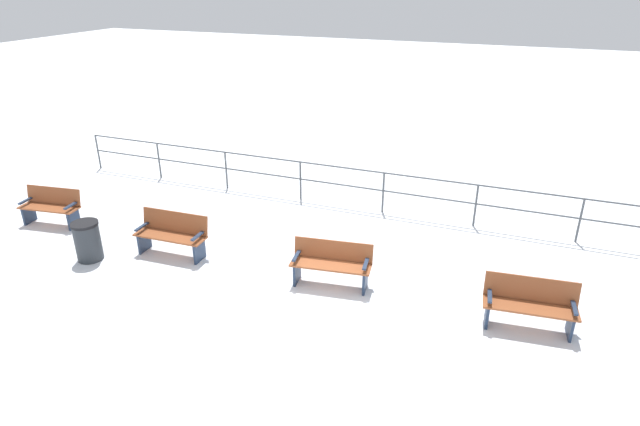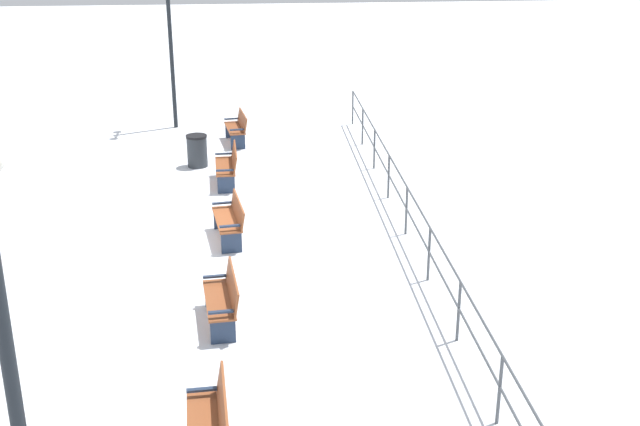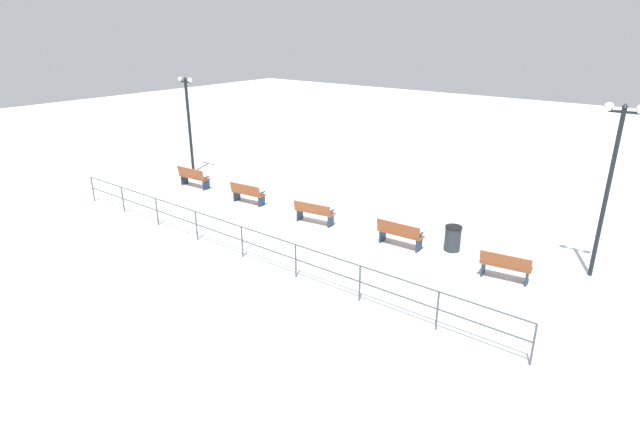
{
  "view_description": "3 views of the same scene",
  "coord_description": "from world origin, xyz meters",
  "px_view_note": "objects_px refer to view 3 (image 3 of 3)",
  "views": [
    {
      "loc": [
        8.37,
        3.09,
        5.63
      ],
      "look_at": [
        -1.7,
        -0.87,
        0.72
      ],
      "focal_mm": 30.02,
      "sensor_mm": 36.0,
      "label": 1
    },
    {
      "loc": [
        -0.55,
        16.16,
        6.82
      ],
      "look_at": [
        -1.91,
        0.84,
        0.87
      ],
      "focal_mm": 46.5,
      "sensor_mm": 36.0,
      "label": 2
    },
    {
      "loc": [
        -14.01,
        -11.09,
        7.07
      ],
      "look_at": [
        -1.39,
        -1.29,
        1.1
      ],
      "focal_mm": 28.24,
      "sensor_mm": 36.0,
      "label": 3
    }
  ],
  "objects_px": {
    "lamppost_near": "(612,169)",
    "bench_third": "(314,212)",
    "bench_nearest": "(505,266)",
    "bench_fourth": "(248,193)",
    "lamppost_middle": "(188,115)",
    "bench_fifth": "(193,177)",
    "trash_bin": "(453,238)",
    "bench_second": "(400,234)"
  },
  "relations": [
    {
      "from": "bench_second",
      "to": "lamppost_near",
      "type": "relative_size",
      "value": 0.31
    },
    {
      "from": "lamppost_near",
      "to": "bench_third",
      "type": "bearing_deg",
      "value": 101.16
    },
    {
      "from": "bench_fifth",
      "to": "lamppost_middle",
      "type": "bearing_deg",
      "value": 48.08
    },
    {
      "from": "bench_second",
      "to": "bench_third",
      "type": "xyz_separation_m",
      "value": [
        -0.09,
        3.62,
        -0.02
      ]
    },
    {
      "from": "bench_fourth",
      "to": "lamppost_middle",
      "type": "height_order",
      "value": "lamppost_middle"
    },
    {
      "from": "bench_third",
      "to": "lamppost_near",
      "type": "relative_size",
      "value": 0.31
    },
    {
      "from": "bench_second",
      "to": "bench_fourth",
      "type": "height_order",
      "value": "bench_second"
    },
    {
      "from": "lamppost_middle",
      "to": "lamppost_near",
      "type": "bearing_deg",
      "value": -90.0
    },
    {
      "from": "bench_nearest",
      "to": "bench_fourth",
      "type": "xyz_separation_m",
      "value": [
        0.18,
        10.87,
        0.0
      ]
    },
    {
      "from": "bench_fourth",
      "to": "lamppost_near",
      "type": "height_order",
      "value": "lamppost_near"
    },
    {
      "from": "bench_second",
      "to": "lamppost_middle",
      "type": "relative_size",
      "value": 0.34
    },
    {
      "from": "bench_nearest",
      "to": "bench_fifth",
      "type": "height_order",
      "value": "bench_fifth"
    },
    {
      "from": "bench_fifth",
      "to": "lamppost_near",
      "type": "height_order",
      "value": "lamppost_near"
    },
    {
      "from": "lamppost_near",
      "to": "lamppost_middle",
      "type": "xyz_separation_m",
      "value": [
        0.0,
        18.57,
        -0.41
      ]
    },
    {
      "from": "bench_third",
      "to": "bench_fifth",
      "type": "relative_size",
      "value": 0.97
    },
    {
      "from": "bench_third",
      "to": "bench_fifth",
      "type": "xyz_separation_m",
      "value": [
        0.15,
        7.25,
        0.03
      ]
    },
    {
      "from": "bench_fifth",
      "to": "lamppost_middle",
      "type": "distance_m",
      "value": 3.61
    },
    {
      "from": "lamppost_near",
      "to": "trash_bin",
      "type": "relative_size",
      "value": 5.99
    },
    {
      "from": "bench_fourth",
      "to": "trash_bin",
      "type": "xyz_separation_m",
      "value": [
        0.88,
        -8.77,
        -0.04
      ]
    },
    {
      "from": "lamppost_middle",
      "to": "trash_bin",
      "type": "bearing_deg",
      "value": -93.44
    },
    {
      "from": "bench_second",
      "to": "bench_nearest",
      "type": "bearing_deg",
      "value": -95.62
    },
    {
      "from": "bench_third",
      "to": "lamppost_middle",
      "type": "relative_size",
      "value": 0.34
    },
    {
      "from": "lamppost_middle",
      "to": "bench_second",
      "type": "bearing_deg",
      "value": -97.55
    },
    {
      "from": "bench_third",
      "to": "bench_fourth",
      "type": "xyz_separation_m",
      "value": [
        0.07,
        3.63,
        0.0
      ]
    },
    {
      "from": "bench_nearest",
      "to": "bench_fourth",
      "type": "height_order",
      "value": "bench_fourth"
    },
    {
      "from": "bench_third",
      "to": "trash_bin",
      "type": "height_order",
      "value": "bench_third"
    },
    {
      "from": "bench_fifth",
      "to": "trash_bin",
      "type": "xyz_separation_m",
      "value": [
        0.79,
        -12.4,
        -0.07
      ]
    },
    {
      "from": "bench_fifth",
      "to": "lamppost_near",
      "type": "distance_m",
      "value": 16.77
    },
    {
      "from": "bench_third",
      "to": "bench_nearest",
      "type": "bearing_deg",
      "value": -98.88
    },
    {
      "from": "bench_fifth",
      "to": "trash_bin",
      "type": "relative_size",
      "value": 1.95
    },
    {
      "from": "bench_nearest",
      "to": "lamppost_near",
      "type": "height_order",
      "value": "lamppost_near"
    },
    {
      "from": "bench_nearest",
      "to": "bench_third",
      "type": "relative_size",
      "value": 0.93
    },
    {
      "from": "lamppost_near",
      "to": "lamppost_middle",
      "type": "height_order",
      "value": "lamppost_near"
    },
    {
      "from": "bench_fifth",
      "to": "lamppost_middle",
      "type": "height_order",
      "value": "lamppost_middle"
    },
    {
      "from": "bench_fifth",
      "to": "lamppost_near",
      "type": "relative_size",
      "value": 0.33
    },
    {
      "from": "bench_fifth",
      "to": "bench_nearest",
      "type": "bearing_deg",
      "value": -94.78
    },
    {
      "from": "bench_second",
      "to": "lamppost_near",
      "type": "distance_m",
      "value": 6.49
    },
    {
      "from": "bench_third",
      "to": "bench_fifth",
      "type": "height_order",
      "value": "bench_fifth"
    },
    {
      "from": "lamppost_near",
      "to": "trash_bin",
      "type": "bearing_deg",
      "value": 102.14
    },
    {
      "from": "bench_third",
      "to": "lamppost_near",
      "type": "xyz_separation_m",
      "value": [
        1.82,
        -9.2,
        2.85
      ]
    },
    {
      "from": "bench_nearest",
      "to": "bench_third",
      "type": "xyz_separation_m",
      "value": [
        0.11,
        7.25,
        -0.0
      ]
    },
    {
      "from": "bench_third",
      "to": "bench_fourth",
      "type": "distance_m",
      "value": 3.63
    }
  ]
}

